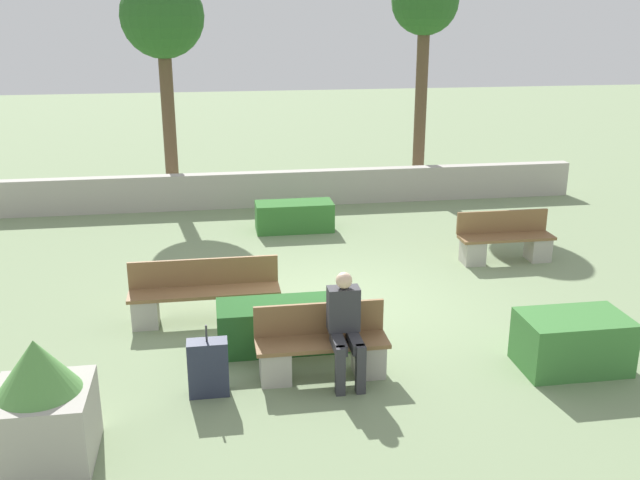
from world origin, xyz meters
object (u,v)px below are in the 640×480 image
at_px(person_seated_man, 345,323).
at_px(bench_front, 322,351).
at_px(bench_right_side, 505,243).
at_px(tree_leftmost, 162,21).
at_px(bench_left_side, 205,298).
at_px(planter_corner_left, 42,406).
at_px(suitcase, 208,368).
at_px(tree_center_left, 425,10).

bearing_deg(person_seated_man, bench_front, 151.93).
relative_size(bench_right_side, tree_leftmost, 0.33).
bearing_deg(bench_left_side, person_seated_man, -48.92).
xyz_separation_m(bench_front, bench_left_side, (-1.39, 1.86, 0.02)).
relative_size(bench_left_side, planter_corner_left, 1.63).
height_order(bench_left_side, bench_right_side, same).
height_order(bench_right_side, person_seated_man, person_seated_man).
distance_m(suitcase, tree_center_left, 11.17).
height_order(planter_corner_left, suitcase, planter_corner_left).
bearing_deg(bench_left_side, tree_center_left, 54.94).
relative_size(suitcase, tree_center_left, 0.17).
bearing_deg(tree_leftmost, planter_corner_left, -94.68).
xyz_separation_m(person_seated_man, suitcase, (-1.62, -0.10, -0.40)).
bearing_deg(bench_left_side, bench_right_side, 20.00).
relative_size(bench_left_side, tree_leftmost, 0.42).
bearing_deg(bench_right_side, bench_left_side, -168.38).
distance_m(bench_right_side, planter_corner_left, 8.41).
bearing_deg(tree_leftmost, bench_right_side, -42.25).
xyz_separation_m(planter_corner_left, tree_center_left, (6.77, 10.13, 3.65)).
height_order(bench_left_side, tree_leftmost, tree_leftmost).
height_order(suitcase, tree_leftmost, tree_leftmost).
distance_m(bench_right_side, tree_center_left, 6.55).
relative_size(bench_front, tree_center_left, 0.31).
distance_m(bench_right_side, person_seated_man, 5.23).
xyz_separation_m(suitcase, tree_center_left, (5.17, 9.10, 3.92)).
xyz_separation_m(bench_front, tree_leftmost, (-2.11, 9.06, 3.69)).
relative_size(bench_left_side, person_seated_man, 1.60).
bearing_deg(person_seated_man, tree_leftmost, 104.48).
xyz_separation_m(planter_corner_left, tree_leftmost, (0.85, 10.33, 3.41)).
bearing_deg(suitcase, person_seated_man, 3.44).
bearing_deg(bench_front, suitcase, -170.18).
xyz_separation_m(bench_front, suitcase, (-1.36, -0.24, 0.01)).
xyz_separation_m(bench_front, person_seated_man, (0.26, -0.14, 0.41)).
distance_m(planter_corner_left, tree_leftmost, 10.91).
xyz_separation_m(bench_left_side, suitcase, (0.03, -2.10, -0.01)).
distance_m(bench_left_side, bench_right_side, 5.55).
height_order(bench_front, planter_corner_left, planter_corner_left).
bearing_deg(bench_right_side, tree_leftmost, 130.91).
height_order(bench_front, tree_leftmost, tree_leftmost).
bearing_deg(suitcase, bench_left_side, 90.77).
height_order(bench_left_side, person_seated_man, person_seated_man).
bearing_deg(tree_center_left, bench_right_side, -89.29).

